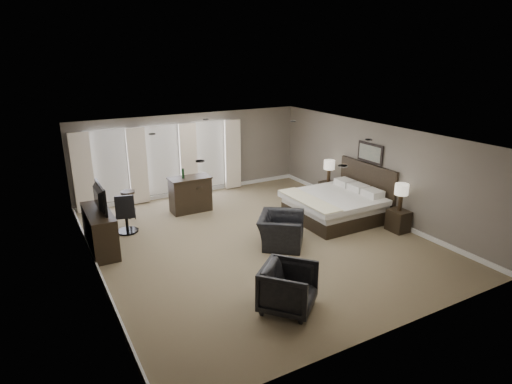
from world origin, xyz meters
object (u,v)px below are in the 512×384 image
armchair_near (281,225)px  bar_stool_right (198,198)px  nightstand_near (398,221)px  lamp_far (329,171)px  armchair_far (288,286)px  dresser (100,231)px  tv (97,208)px  bar_counter (190,194)px  lamp_near (401,197)px  desk_chair (126,213)px  bar_stool_left (129,205)px  bed (336,194)px  nightstand_far (328,191)px

armchair_near → bar_stool_right: 3.23m
nightstand_near → bar_stool_right: (-3.99, 3.87, 0.11)m
lamp_far → armchair_far: bearing=-134.6°
dresser → bar_stool_right: bearing=23.8°
armchair_near → bar_stool_right: armchair_near is taller
dresser → tv: size_ratio=1.54×
bar_counter → bar_stool_right: size_ratio=1.52×
dresser → lamp_far: bearing=2.7°
nightstand_near → lamp_far: (0.00, 2.90, 0.62)m
nightstand_near → lamp_near: (0.00, 0.00, 0.64)m
bar_counter → bar_stool_right: bar_counter is taller
bar_stool_right → armchair_far: bearing=-94.6°
desk_chair → bar_stool_left: bearing=-93.2°
armchair_far → bar_counter: size_ratio=0.80×
desk_chair → lamp_near: bearing=165.4°
lamp_far → armchair_far: (-4.43, -4.49, -0.43)m
bar_counter → bar_stool_right: 0.24m
lamp_near → bar_stool_left: bearing=144.2°
tv → bar_stool_left: 2.06m
dresser → desk_chair: size_ratio=1.56×
bed → nightstand_far: (0.89, 1.45, -0.45)m
dresser → bar_counter: bearing=27.1°
armchair_far → lamp_far: bearing=4.5°
nightstand_near → lamp_far: 2.96m
nightstand_far → lamp_near: (0.00, -2.90, 0.64)m
bar_stool_right → desk_chair: 2.23m
nightstand_near → armchair_near: armchair_near is taller
bed → nightstand_far: bed is taller
armchair_far → dresser: bearing=80.0°
bed → armchair_far: 4.67m
bed → lamp_far: 1.71m
nightstand_far → desk_chair: bearing=176.0°
bed → nightstand_far: bearing=58.5°
bar_stool_right → nightstand_near: bearing=-44.1°
bed → bar_stool_left: (-4.98, 2.78, -0.32)m
bed → bar_stool_right: 3.94m
lamp_far → tv: 6.93m
bed → bar_counter: bed is taller
bed → tv: (-6.03, 1.12, 0.32)m
bar_counter → nightstand_far: bearing=-14.7°
bar_counter → desk_chair: (-1.99, -0.66, 0.02)m
nightstand_near → nightstand_far: nightstand_near is taller
tv → armchair_near: bearing=-115.3°
armchair_near → desk_chair: bearing=88.8°
armchair_near → bar_counter: size_ratio=0.98×
bar_counter → desk_chair: size_ratio=1.10×
nightstand_near → desk_chair: bearing=151.6°
bed → lamp_near: bed is taller
lamp_far → dresser: lamp_far is taller
tv → bar_stool_right: 3.27m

